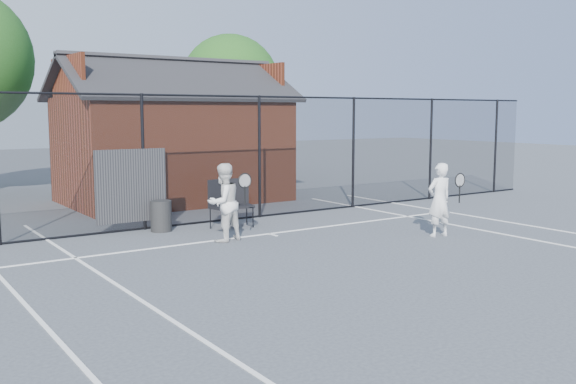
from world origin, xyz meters
TOP-DOWN VIEW (x-y plane):
  - ground at (0.00, 0.00)m, footprint 80.00×80.00m
  - court_lines at (0.00, -1.32)m, footprint 11.02×18.00m
  - fence at (-0.30, 5.00)m, footprint 22.04×3.00m
  - clubhouse at (0.50, 9.00)m, footprint 6.50×4.36m
  - tree_right at (5.50, 14.50)m, footprint 3.97×3.97m
  - player_front at (2.82, 0.78)m, footprint 0.72×0.55m
  - player_back at (-1.17, 2.87)m, footprint 0.92×0.77m
  - chair_left at (-0.06, 4.10)m, footprint 0.60×0.62m
  - chair_right at (-0.50, 4.10)m, footprint 0.61×0.63m
  - waste_bin at (-1.78, 4.60)m, footprint 0.54×0.54m

SIDE VIEW (x-z plane):
  - ground at x=0.00m, z-range 0.00..0.00m
  - court_lines at x=0.00m, z-range 0.00..0.01m
  - waste_bin at x=-1.78m, z-range 0.00..0.68m
  - chair_left at x=-0.06m, z-range 0.00..1.06m
  - chair_right at x=-0.50m, z-range 0.00..1.07m
  - player_front at x=2.82m, z-range 0.00..1.55m
  - player_back at x=-1.17m, z-range 0.00..1.58m
  - fence at x=-0.30m, z-range -0.05..2.95m
  - clubhouse at x=0.50m, z-range -0.49..3.70m
  - tree_right at x=5.50m, z-range 0.86..6.56m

